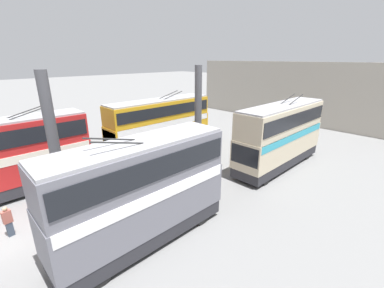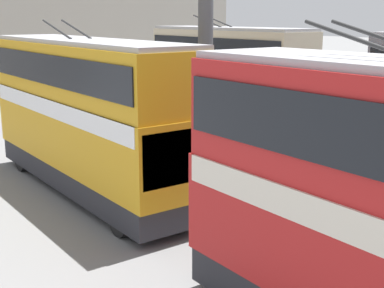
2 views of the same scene
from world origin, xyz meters
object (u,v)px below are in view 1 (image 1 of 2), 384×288
at_px(person_aisle_midway, 141,178).
at_px(bus_left_near, 142,187).
at_px(bus_right_mid, 161,122).
at_px(bus_left_far, 281,132).
at_px(person_by_left_row, 152,198).
at_px(oil_drum, 211,168).
at_px(bus_right_near, 16,152).
at_px(person_aisle_foreground, 8,221).

bearing_deg(person_aisle_midway, bus_left_near, -118.85).
bearing_deg(bus_right_mid, bus_left_far, -64.61).
relative_size(person_aisle_midway, person_by_left_row, 1.18).
bearing_deg(oil_drum, bus_right_mid, 86.29).
xyz_separation_m(bus_right_near, person_aisle_midway, (6.02, -5.52, -1.98)).
xyz_separation_m(bus_right_near, bus_right_mid, (12.07, -0.00, -0.01)).
xyz_separation_m(bus_left_near, person_aisle_foreground, (-4.89, 5.21, -2.11)).
bearing_deg(bus_right_mid, person_aisle_foreground, -160.50).
distance_m(bus_right_mid, person_aisle_midway, 8.42).
relative_size(bus_left_near, bus_right_mid, 0.82).
height_order(bus_right_mid, oil_drum, bus_right_mid).
xyz_separation_m(bus_left_far, bus_right_near, (-16.86, 10.08, -0.09)).
xyz_separation_m(bus_right_mid, person_aisle_foreground, (-13.75, -4.87, -2.02)).
bearing_deg(bus_right_mid, person_aisle_midway, -137.65).
relative_size(bus_left_far, person_aisle_foreground, 5.93).
height_order(bus_right_near, person_by_left_row, bus_right_near).
distance_m(bus_right_near, bus_right_mid, 12.07).
height_order(bus_left_near, bus_right_mid, bus_left_near).
bearing_deg(person_by_left_row, bus_right_mid, 48.94).
relative_size(bus_left_far, person_aisle_midway, 5.64).
bearing_deg(oil_drum, person_aisle_foreground, 170.62).
relative_size(bus_left_far, bus_right_mid, 0.94).
height_order(bus_left_far, person_aisle_foreground, bus_left_far).
bearing_deg(person_by_left_row, bus_left_far, -10.28).
bearing_deg(person_aisle_midway, bus_right_mid, 45.01).
xyz_separation_m(bus_left_near, bus_right_mid, (8.85, 10.08, -0.09)).
distance_m(bus_left_far, person_by_left_row, 12.09).
bearing_deg(bus_left_far, oil_drum, 150.07).
relative_size(bus_left_far, bus_right_near, 1.13).
relative_size(bus_right_near, person_by_left_row, 5.89).
relative_size(bus_right_near, oil_drum, 9.86).
bearing_deg(person_aisle_midway, bus_left_far, -20.17).
relative_size(bus_right_near, bus_right_mid, 0.83).
xyz_separation_m(person_by_left_row, person_aisle_foreground, (-6.83, 3.16, 0.11)).
distance_m(bus_right_near, oil_drum, 13.82).
relative_size(bus_left_near, oil_drum, 9.75).
height_order(bus_left_far, person_aisle_midway, bus_left_far).
bearing_deg(bus_right_near, person_aisle_foreground, -108.99).
bearing_deg(person_by_left_row, bus_left_near, -133.66).
bearing_deg(bus_left_far, person_aisle_foreground, 164.28).
distance_m(bus_left_near, person_aisle_midway, 5.73).
bearing_deg(bus_left_near, bus_right_near, 107.71).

